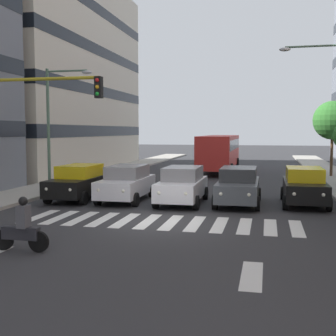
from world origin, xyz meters
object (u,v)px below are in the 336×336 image
car_2 (182,185)px  street_lamp_right (56,116)px  motorcycle_with_rider (22,229)px  bus_behind_traffic (219,150)px  street_tree_3 (333,120)px  car_1 (238,186)px  traffic_light_gantry (16,122)px  car_4 (79,182)px  car_0 (304,186)px  car_3 (127,183)px

car_2 → street_lamp_right: (7.38, -1.99, 3.31)m
motorcycle_with_rider → street_lamp_right: size_ratio=0.26×
bus_behind_traffic → street_tree_3: 9.14m
car_1 → motorcycle_with_rider: car_1 is taller
bus_behind_traffic → street_tree_3: street_tree_3 is taller
car_2 → motorcycle_with_rider: (2.89, 9.08, -0.24)m
traffic_light_gantry → car_1: bearing=-145.3°
car_4 → car_0: bearing=-175.7°
traffic_light_gantry → street_lamp_right: size_ratio=0.83×
traffic_light_gantry → car_2: bearing=-135.8°
car_0 → car_2: bearing=9.0°
car_3 → traffic_light_gantry: bearing=64.8°
motorcycle_with_rider → street_tree_3: street_tree_3 is taller
car_3 → bus_behind_traffic: bus_behind_traffic is taller
car_4 → street_tree_3: bearing=-135.4°
car_0 → motorcycle_with_rider: 13.05m
car_1 → motorcycle_with_rider: bearing=59.7°
car_0 → car_3: bearing=4.5°
street_tree_3 → car_1: bearing=66.3°
car_3 → bus_behind_traffic: size_ratio=0.42×
bus_behind_traffic → traffic_light_gantry: bearing=76.0°
car_0 → car_2: 5.62m
bus_behind_traffic → traffic_light_gantry: 22.27m
car_4 → bus_behind_traffic: bearing=-107.8°
car_2 → car_0: bearing=-171.0°
car_4 → bus_behind_traffic: (-5.23, -16.24, 0.97)m
bus_behind_traffic → motorcycle_with_rider: bearing=83.5°
car_1 → car_3: size_ratio=1.00×
car_1 → street_lamp_right: bearing=-9.8°
car_1 → car_3: 5.38m
car_0 → traffic_light_gantry: bearing=29.2°
car_2 → traffic_light_gantry: 8.01m
traffic_light_gantry → car_0: bearing=-150.8°
motorcycle_with_rider → traffic_light_gantry: 5.54m
car_1 → bus_behind_traffic: 16.28m
car_4 → motorcycle_with_rider: bearing=104.3°
car_2 → car_3: 2.81m
car_1 → motorcycle_with_rider: (5.47, 9.35, -0.24)m
car_3 → street_lamp_right: size_ratio=0.67×
car_4 → street_lamp_right: street_lamp_right is taller
car_0 → car_2: size_ratio=1.00×
traffic_light_gantry → street_tree_3: bearing=-126.3°
bus_behind_traffic → traffic_light_gantry: traffic_light_gantry is taller
car_1 → car_2: same height
motorcycle_with_rider → street_tree_3: (-11.28, -22.59, 3.50)m
street_lamp_right → car_1: bearing=170.2°
motorcycle_with_rider → car_3: bearing=-90.5°
bus_behind_traffic → car_0: bearing=109.8°
car_1 → bus_behind_traffic: (2.58, -16.04, 0.97)m
street_lamp_right → street_tree_3: bearing=-143.9°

